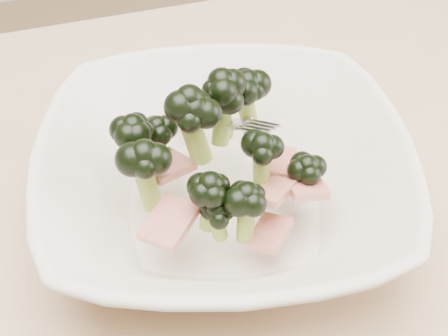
{
  "coord_description": "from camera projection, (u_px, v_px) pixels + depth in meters",
  "views": [
    {
      "loc": [
        -0.05,
        -0.34,
        1.16
      ],
      "look_at": [
        0.08,
        0.03,
        0.8
      ],
      "focal_mm": 50.0,
      "sensor_mm": 36.0,
      "label": 1
    }
  ],
  "objects": [
    {
      "name": "dining_table",
      "position": [
        156.0,
        318.0,
        0.59
      ],
      "size": [
        1.2,
        0.8,
        0.75
      ],
      "color": "tan",
      "rests_on": "ground"
    },
    {
      "name": "broccoli_dish",
      "position": [
        223.0,
        174.0,
        0.53
      ],
      "size": [
        0.38,
        0.38,
        0.14
      ],
      "color": "beige",
      "rests_on": "dining_table"
    }
  ]
}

